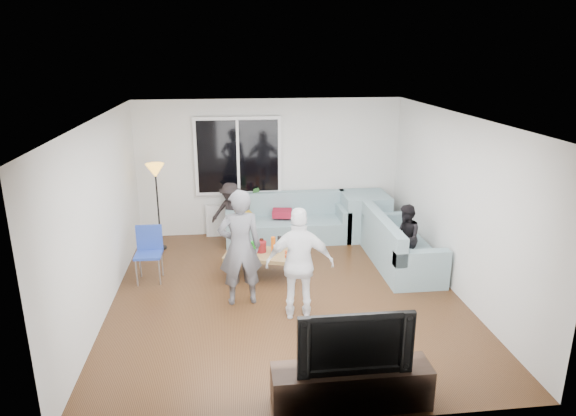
{
  "coord_description": "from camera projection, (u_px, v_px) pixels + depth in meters",
  "views": [
    {
      "loc": [
        -0.76,
        -6.74,
        3.45
      ],
      "look_at": [
        0.1,
        0.6,
        1.15
      ],
      "focal_mm": 31.7,
      "sensor_mm": 36.0,
      "label": 1
    }
  ],
  "objects": [
    {
      "name": "floor_lamp",
      "position": [
        158.0,
        207.0,
        9.01
      ],
      "size": [
        0.32,
        0.32,
        1.56
      ],
      "primitive_type": null,
      "color": "#FFAB30",
      "rests_on": "floor"
    },
    {
      "name": "radiator",
      "position": [
        240.0,
        219.0,
        9.85
      ],
      "size": [
        1.3,
        0.12,
        0.62
      ],
      "primitive_type": "cube",
      "color": "silver",
      "rests_on": "floor"
    },
    {
      "name": "bottle_c",
      "position": [
        262.0,
        244.0,
        8.07
      ],
      "size": [
        0.07,
        0.07,
        0.19
      ],
      "primitive_type": "cylinder",
      "color": "black",
      "rests_on": "coffee_table"
    },
    {
      "name": "cushion_yellow",
      "position": [
        241.0,
        216.0,
        9.41
      ],
      "size": [
        0.45,
        0.4,
        0.14
      ],
      "primitive_type": "cube",
      "rotation": [
        0.0,
        0.0,
        0.25
      ],
      "color": "gold",
      "rests_on": "sofa_back_section"
    },
    {
      "name": "potted_plant",
      "position": [
        255.0,
        196.0,
        9.71
      ],
      "size": [
        0.2,
        0.17,
        0.34
      ],
      "primitive_type": "imported",
      "rotation": [
        0.0,
        0.0,
        -0.12
      ],
      "color": "#2A5B24",
      "rests_on": "radiator"
    },
    {
      "name": "bottle_d",
      "position": [
        273.0,
        246.0,
        7.91
      ],
      "size": [
        0.07,
        0.07,
        0.28
      ],
      "primitive_type": "cylinder",
      "color": "orange",
      "rests_on": "coffee_table"
    },
    {
      "name": "tv_console",
      "position": [
        351.0,
        386.0,
        5.1
      ],
      "size": [
        1.6,
        0.4,
        0.44
      ],
      "primitive_type": "cube",
      "color": "#2F2017",
      "rests_on": "floor"
    },
    {
      "name": "television",
      "position": [
        353.0,
        339.0,
        4.94
      ],
      "size": [
        1.13,
        0.15,
        0.65
      ],
      "primitive_type": "imported",
      "color": "black",
      "rests_on": "tv_console"
    },
    {
      "name": "sofa_corner",
      "position": [
        364.0,
        215.0,
        9.72
      ],
      "size": [
        0.85,
        0.85,
        0.85
      ],
      "primitive_type": "cube",
      "color": "gray",
      "rests_on": "floor"
    },
    {
      "name": "wall_back",
      "position": [
        270.0,
        167.0,
        9.74
      ],
      "size": [
        5.0,
        0.04,
        2.6
      ],
      "primitive_type": "cube",
      "color": "silver",
      "rests_on": "ground"
    },
    {
      "name": "spectator_right",
      "position": [
        405.0,
        238.0,
        8.2
      ],
      "size": [
        0.5,
        0.6,
        1.1
      ],
      "primitive_type": "imported",
      "rotation": [
        0.0,
        0.0,
        -1.75
      ],
      "color": "black",
      "rests_on": "floor"
    },
    {
      "name": "wall_left",
      "position": [
        100.0,
        217.0,
        6.83
      ],
      "size": [
        0.04,
        5.5,
        2.6
      ],
      "primitive_type": "cube",
      "color": "silver",
      "rests_on": "ground"
    },
    {
      "name": "player_right",
      "position": [
        300.0,
        264.0,
        6.66
      ],
      "size": [
        0.94,
        0.48,
        1.54
      ],
      "primitive_type": "imported",
      "rotation": [
        0.0,
        0.0,
        3.02
      ],
      "color": "white",
      "rests_on": "floor"
    },
    {
      "name": "window_mullion",
      "position": [
        238.0,
        157.0,
        9.47
      ],
      "size": [
        0.05,
        0.03,
        1.35
      ],
      "primitive_type": "cube",
      "color": "white",
      "rests_on": "window_frame"
    },
    {
      "name": "window_glass",
      "position": [
        238.0,
        157.0,
        9.48
      ],
      "size": [
        1.5,
        0.02,
        1.35
      ],
      "primitive_type": "cube",
      "color": "black",
      "rests_on": "window_frame"
    },
    {
      "name": "bottle_e",
      "position": [
        280.0,
        243.0,
        8.12
      ],
      "size": [
        0.07,
        0.07,
        0.21
      ],
      "primitive_type": "cylinder",
      "color": "black",
      "rests_on": "coffee_table"
    },
    {
      "name": "side_chair",
      "position": [
        149.0,
        255.0,
        7.82
      ],
      "size": [
        0.41,
        0.41,
        0.86
      ],
      "primitive_type": null,
      "rotation": [
        0.0,
        0.0,
        -0.02
      ],
      "color": "#2540A2",
      "rests_on": "floor"
    },
    {
      "name": "coffee_table",
      "position": [
        261.0,
        265.0,
        8.05
      ],
      "size": [
        1.22,
        0.87,
        0.4
      ],
      "primitive_type": "cube",
      "rotation": [
        0.0,
        0.0,
        -0.26
      ],
      "color": "#A2864E",
      "rests_on": "floor"
    },
    {
      "name": "pitcher",
      "position": [
        261.0,
        247.0,
        8.01
      ],
      "size": [
        0.17,
        0.17,
        0.17
      ],
      "primitive_type": "cylinder",
      "color": "maroon",
      "rests_on": "coffee_table"
    },
    {
      "name": "bottle_b",
      "position": [
        254.0,
        249.0,
        7.8
      ],
      "size": [
        0.08,
        0.08,
        0.25
      ],
      "primitive_type": "cylinder",
      "color": "green",
      "rests_on": "coffee_table"
    },
    {
      "name": "ceiling",
      "position": [
        286.0,
        116.0,
        6.72
      ],
      "size": [
        5.0,
        5.5,
        0.04
      ],
      "primitive_type": "cube",
      "color": "white",
      "rests_on": "ground"
    },
    {
      "name": "sofa_back_section",
      "position": [
        287.0,
        218.0,
        9.55
      ],
      "size": [
        2.3,
        0.85,
        0.85
      ],
      "primitive_type": null,
      "color": "gray",
      "rests_on": "floor"
    },
    {
      "name": "wall_front",
      "position": [
        321.0,
        305.0,
        4.48
      ],
      "size": [
        5.0,
        0.04,
        2.6
      ],
      "primitive_type": "cube",
      "color": "silver",
      "rests_on": "ground"
    },
    {
      "name": "player_left",
      "position": [
        240.0,
        248.0,
        7.03
      ],
      "size": [
        0.64,
        0.46,
        1.67
      ],
      "primitive_type": "imported",
      "rotation": [
        0.0,
        0.0,
        3.24
      ],
      "color": "#54545A",
      "rests_on": "floor"
    },
    {
      "name": "floor",
      "position": [
        286.0,
        296.0,
        7.5
      ],
      "size": [
        5.0,
        5.5,
        0.04
      ],
      "primitive_type": "cube",
      "color": "#56351C",
      "rests_on": "ground"
    },
    {
      "name": "window_frame",
      "position": [
        238.0,
        156.0,
        9.52
      ],
      "size": [
        1.62,
        0.06,
        1.47
      ],
      "primitive_type": "cube",
      "color": "white",
      "rests_on": "wall_back"
    },
    {
      "name": "wall_right",
      "position": [
        458.0,
        205.0,
        7.39
      ],
      "size": [
        0.04,
        5.5,
        2.6
      ],
      "primitive_type": "cube",
      "color": "silver",
      "rests_on": "ground"
    },
    {
      "name": "spectator_back",
      "position": [
        231.0,
        213.0,
        9.42
      ],
      "size": [
        0.83,
        0.62,
        1.13
      ],
      "primitive_type": "imported",
      "rotation": [
        0.0,
        0.0,
        -0.3
      ],
      "color": "black",
      "rests_on": "floor"
    },
    {
      "name": "sofa_right_section",
      "position": [
        401.0,
        241.0,
        8.4
      ],
      "size": [
        2.0,
        0.85,
        0.85
      ],
      "primitive_type": null,
      "rotation": [
        0.0,
        0.0,
        1.57
      ],
      "color": "gray",
      "rests_on": "floor"
    },
    {
      "name": "cushion_red",
      "position": [
        282.0,
        213.0,
        9.58
      ],
      "size": [
        0.4,
        0.35,
        0.13
      ],
      "primitive_type": "cube",
      "rotation": [
        0.0,
        0.0,
        -0.15
      ],
      "color": "maroon",
      "rests_on": "sofa_back_section"
    },
    {
      "name": "vase",
      "position": [
        228.0,
        201.0,
        9.68
      ],
      "size": [
        0.17,
        0.17,
        0.16
      ],
      "primitive_type": "imported",
      "rotation": [
        0.0,
        0.0,
        0.11
      ],
      "color": "white",
      "rests_on": "radiator"
    }
  ]
}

